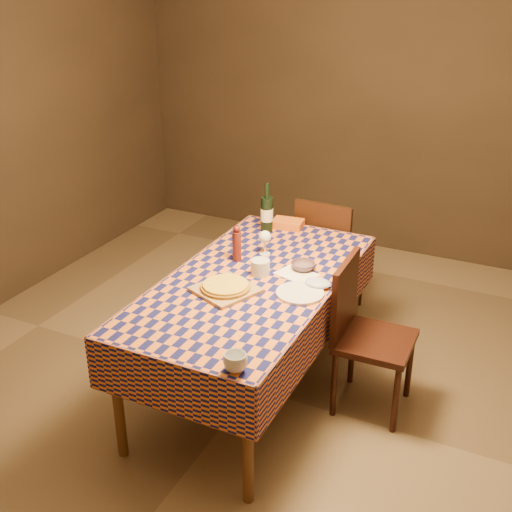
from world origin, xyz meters
name	(u,v)px	position (x,y,z in m)	size (l,w,h in m)	color
room	(252,184)	(0.00, 0.00, 1.35)	(5.00, 5.10, 2.70)	brown
dining_table	(252,291)	(0.00, 0.00, 0.69)	(0.94, 1.84, 0.77)	brown
cutting_board	(226,290)	(-0.07, -0.19, 0.78)	(0.31, 0.31, 0.02)	#A1794B
pizza	(226,286)	(-0.07, -0.19, 0.80)	(0.28, 0.28, 0.03)	#8C5E17
pepper_mill	(237,244)	(-0.20, 0.20, 0.88)	(0.07, 0.07, 0.23)	#4A1511
bowl	(303,266)	(0.21, 0.25, 0.79)	(0.14, 0.14, 0.04)	#5B424D
wine_glass	(265,238)	(-0.08, 0.35, 0.88)	(0.08, 0.08, 0.16)	white
wine_bottle	(267,214)	(-0.23, 0.70, 0.90)	(0.11, 0.11, 0.34)	black
deli_tub	(260,267)	(0.01, 0.08, 0.82)	(0.11, 0.11, 0.09)	silver
takeout_container	(288,224)	(-0.13, 0.83, 0.80)	(0.21, 0.14, 0.05)	#BC5818
white_plate	(300,293)	(0.32, -0.05, 0.78)	(0.27, 0.27, 0.02)	silver
tumbler	(235,362)	(0.33, -0.84, 0.81)	(0.11, 0.11, 0.09)	silver
flour_patch	(297,274)	(0.20, 0.18, 0.77)	(0.22, 0.17, 0.00)	white
flour_bag	(318,283)	(0.37, 0.08, 0.79)	(0.15, 0.12, 0.04)	#ABBBDB
chair_far	(327,252)	(0.08, 1.08, 0.52)	(0.44, 0.45, 0.93)	black
chair_right	(362,327)	(0.63, 0.16, 0.52)	(0.44, 0.43, 0.93)	black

